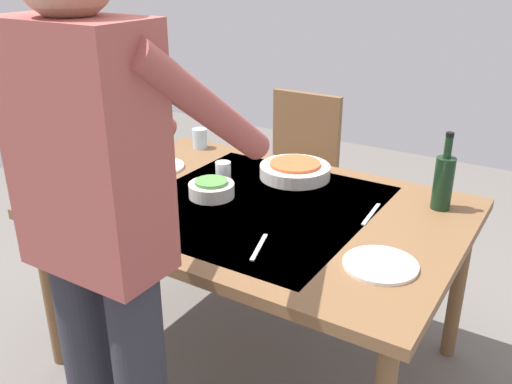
# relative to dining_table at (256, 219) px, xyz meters

# --- Properties ---
(ground_plane) EXTENTS (6.00, 6.00, 0.00)m
(ground_plane) POSITION_rel_dining_table_xyz_m (0.00, 0.00, -0.66)
(ground_plane) COLOR #66605B
(dining_table) EXTENTS (1.53, 1.06, 0.72)m
(dining_table) POSITION_rel_dining_table_xyz_m (0.00, 0.00, 0.00)
(dining_table) COLOR brown
(dining_table) RESTS_ON ground_plane
(chair_near) EXTENTS (0.40, 0.40, 0.91)m
(chair_near) POSITION_rel_dining_table_xyz_m (0.30, -0.91, -0.13)
(chair_near) COLOR #523019
(chair_near) RESTS_ON ground_plane
(person_server) EXTENTS (0.42, 0.61, 1.69)m
(person_server) POSITION_rel_dining_table_xyz_m (-0.04, 0.79, 0.30)
(person_server) COLOR #2D2D38
(person_server) RESTS_ON ground_plane
(wine_bottle) EXTENTS (0.07, 0.07, 0.30)m
(wine_bottle) POSITION_rel_dining_table_xyz_m (-0.61, -0.33, 0.18)
(wine_bottle) COLOR black
(wine_bottle) RESTS_ON dining_table
(wine_glass_left) EXTENTS (0.07, 0.07, 0.15)m
(wine_glass_left) POSITION_rel_dining_table_xyz_m (0.35, 0.33, 0.17)
(wine_glass_left) COLOR white
(wine_glass_left) RESTS_ON dining_table
(water_cup_near_left) EXTENTS (0.08, 0.08, 0.10)m
(water_cup_near_left) POSITION_rel_dining_table_xyz_m (0.47, 0.42, 0.11)
(water_cup_near_left) COLOR silver
(water_cup_near_left) RESTS_ON dining_table
(water_cup_near_right) EXTENTS (0.07, 0.07, 0.09)m
(water_cup_near_right) POSITION_rel_dining_table_xyz_m (0.24, -0.12, 0.11)
(water_cup_near_right) COLOR silver
(water_cup_near_right) RESTS_ON dining_table
(water_cup_far_left) EXTENTS (0.07, 0.07, 0.10)m
(water_cup_far_left) POSITION_rel_dining_table_xyz_m (0.59, -0.43, 0.11)
(water_cup_far_left) COLOR silver
(water_cup_far_left) RESTS_ON dining_table
(water_cup_far_right) EXTENTS (0.07, 0.07, 0.10)m
(water_cup_far_right) POSITION_rel_dining_table_xyz_m (0.12, 0.39, 0.11)
(water_cup_far_right) COLOR silver
(water_cup_far_right) RESTS_ON dining_table
(serving_bowl_pasta) EXTENTS (0.30, 0.30, 0.07)m
(serving_bowl_pasta) POSITION_rel_dining_table_xyz_m (0.01, -0.32, 0.10)
(serving_bowl_pasta) COLOR white
(serving_bowl_pasta) RESTS_ON dining_table
(side_bowl_salad) EXTENTS (0.18, 0.18, 0.07)m
(side_bowl_salad) POSITION_rel_dining_table_xyz_m (0.19, 0.03, 0.10)
(side_bowl_salad) COLOR white
(side_bowl_salad) RESTS_ON dining_table
(dinner_plate_near) EXTENTS (0.23, 0.23, 0.01)m
(dinner_plate_near) POSITION_rel_dining_table_xyz_m (-0.57, 0.19, 0.07)
(dinner_plate_near) COLOR white
(dinner_plate_near) RESTS_ON dining_table
(dinner_plate_far) EXTENTS (0.23, 0.23, 0.01)m
(dinner_plate_far) POSITION_rel_dining_table_xyz_m (0.58, -0.10, 0.07)
(dinner_plate_far) COLOR white
(dinner_plate_far) RESTS_ON dining_table
(table_knife) EXTENTS (0.03, 0.20, 0.00)m
(table_knife) POSITION_rel_dining_table_xyz_m (-0.41, -0.14, 0.07)
(table_knife) COLOR silver
(table_knife) RESTS_ON dining_table
(table_fork) EXTENTS (0.07, 0.18, 0.00)m
(table_fork) POSITION_rel_dining_table_xyz_m (-0.19, 0.29, 0.07)
(table_fork) COLOR silver
(table_fork) RESTS_ON dining_table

